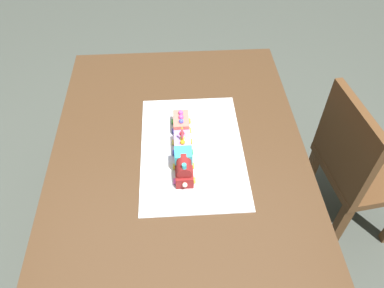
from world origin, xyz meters
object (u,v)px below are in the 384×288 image
at_px(dining_table, 180,171).
at_px(cake_car_flatbed_coral, 181,123).
at_px(cake_car_tanker_lavender, 182,144).
at_px(cake_locomotive, 184,167).
at_px(birthday_candle, 182,132).
at_px(chair, 356,167).

height_order(dining_table, cake_car_flatbed_coral, cake_car_flatbed_coral).
bearing_deg(dining_table, cake_car_tanker_lavender, -34.10).
bearing_deg(cake_car_flatbed_coral, cake_locomotive, 180.00).
bearing_deg(cake_car_tanker_lavender, dining_table, 145.90).
bearing_deg(dining_table, birthday_candle, -48.72).
xyz_separation_m(chair, cake_car_flatbed_coral, (0.04, 0.82, 0.30)).
bearing_deg(birthday_candle, dining_table, 131.28).
bearing_deg(cake_locomotive, birthday_candle, 0.00).
xyz_separation_m(cake_car_tanker_lavender, cake_car_flatbed_coral, (0.12, 0.00, 0.00)).
xyz_separation_m(cake_locomotive, cake_car_tanker_lavender, (0.13, -0.00, -0.02)).
height_order(cake_locomotive, cake_car_flatbed_coral, cake_locomotive).
bearing_deg(cake_locomotive, cake_car_flatbed_coral, -0.00).
relative_size(chair, cake_locomotive, 6.14).
distance_m(dining_table, cake_car_tanker_lavender, 0.14).
distance_m(chair, birthday_candle, 0.90).
height_order(chair, cake_locomotive, same).
distance_m(cake_car_flatbed_coral, birthday_candle, 0.15).
xyz_separation_m(cake_car_flatbed_coral, birthday_candle, (-0.13, 0.00, 0.07)).
relative_size(cake_locomotive, birthday_candle, 2.25).
distance_m(cake_locomotive, cake_car_tanker_lavender, 0.13).
bearing_deg(chair, dining_table, 89.12).
height_order(cake_car_tanker_lavender, cake_car_flatbed_coral, same).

